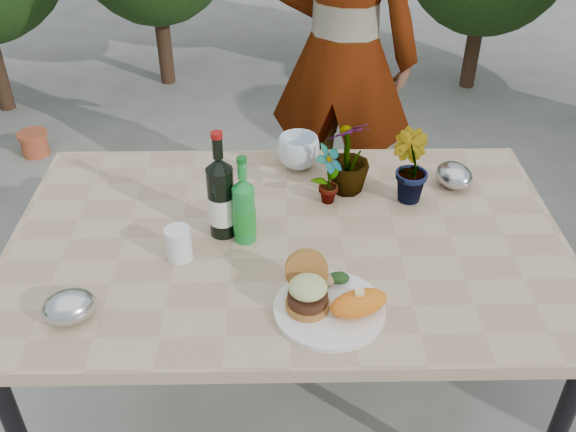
{
  "coord_description": "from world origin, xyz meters",
  "views": [
    {
      "loc": [
        -0.02,
        -1.47,
        1.88
      ],
      "look_at": [
        0.0,
        -0.08,
        0.88
      ],
      "focal_mm": 40.0,
      "sensor_mm": 36.0,
      "label": 1
    }
  ],
  "objects_px": {
    "wine_bottle": "(221,198)",
    "person": "(342,56)",
    "patio_table": "(288,252)",
    "dinner_plate": "(329,309)"
  },
  "relations": [
    {
      "from": "wine_bottle",
      "to": "person",
      "type": "height_order",
      "value": "person"
    },
    {
      "from": "patio_table",
      "to": "person",
      "type": "distance_m",
      "value": 1.1
    },
    {
      "from": "wine_bottle",
      "to": "person",
      "type": "relative_size",
      "value": 0.19
    },
    {
      "from": "patio_table",
      "to": "wine_bottle",
      "type": "height_order",
      "value": "wine_bottle"
    },
    {
      "from": "patio_table",
      "to": "dinner_plate",
      "type": "distance_m",
      "value": 0.33
    },
    {
      "from": "dinner_plate",
      "to": "person",
      "type": "xyz_separation_m",
      "value": [
        0.14,
        1.37,
        0.12
      ]
    },
    {
      "from": "person",
      "to": "dinner_plate",
      "type": "bearing_deg",
      "value": 101.66
    },
    {
      "from": "dinner_plate",
      "to": "person",
      "type": "bearing_deg",
      "value": 84.04
    },
    {
      "from": "dinner_plate",
      "to": "wine_bottle",
      "type": "distance_m",
      "value": 0.45
    },
    {
      "from": "patio_table",
      "to": "dinner_plate",
      "type": "height_order",
      "value": "dinner_plate"
    }
  ]
}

